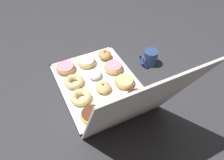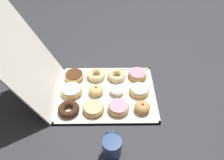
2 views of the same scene
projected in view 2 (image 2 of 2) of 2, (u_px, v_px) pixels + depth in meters
name	position (u px, v px, depth m)	size (l,w,h in m)	color
ground_plane	(107.00, 94.00, 1.25)	(3.00, 3.00, 0.00)	#333338
donut_box	(107.00, 93.00, 1.24)	(0.42, 0.55, 0.01)	white
box_lid_open	(27.00, 60.00, 1.07)	(0.42, 0.54, 0.01)	white
jelly_filled_donut_0	(142.00, 107.00, 1.13)	(0.08, 0.08, 0.05)	tan
sprinkle_donut_1	(139.00, 90.00, 1.23)	(0.11, 0.11, 0.04)	#E5B770
pink_frosted_donut_2	(137.00, 74.00, 1.32)	(0.11, 0.11, 0.04)	tan
pink_frosted_donut_3	(119.00, 107.00, 1.14)	(0.11, 0.11, 0.04)	tan
powdered_filled_donut_4	(117.00, 91.00, 1.22)	(0.08, 0.08, 0.04)	white
cruller_donut_5	(117.00, 75.00, 1.32)	(0.11, 0.11, 0.04)	#EACC8C
glazed_ring_donut_6	(94.00, 109.00, 1.13)	(0.11, 0.11, 0.03)	tan
jelly_filled_donut_7	(96.00, 91.00, 1.22)	(0.08, 0.08, 0.05)	#E5B770
cruller_donut_8	(96.00, 75.00, 1.32)	(0.11, 0.11, 0.04)	#EACC8C
chocolate_cake_ring_donut_9	(69.00, 109.00, 1.13)	(0.11, 0.11, 0.04)	#381E11
sprinkle_donut_10	(72.00, 90.00, 1.22)	(0.12, 0.12, 0.04)	tan
chocolate_frosted_donut_11	(74.00, 76.00, 1.31)	(0.12, 0.12, 0.04)	tan
coffee_mug	(112.00, 146.00, 0.95)	(0.11, 0.09, 0.10)	navy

